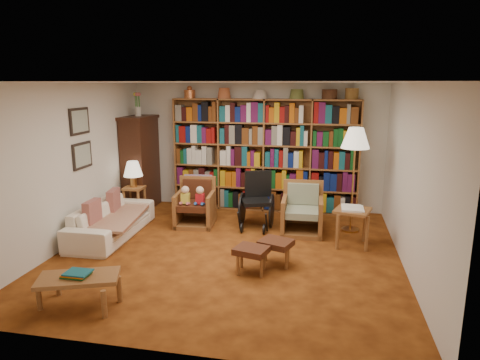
% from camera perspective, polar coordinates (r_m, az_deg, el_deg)
% --- Properties ---
extents(floor, '(5.00, 5.00, 0.00)m').
position_cam_1_polar(floor, '(6.52, -1.57, -9.63)').
color(floor, '#964D17').
rests_on(floor, ground).
extents(ceiling, '(5.00, 5.00, 0.00)m').
position_cam_1_polar(ceiling, '(6.03, -1.72, 12.90)').
color(ceiling, white).
rests_on(ceiling, wall_back).
extents(wall_back, '(5.00, 0.00, 5.00)m').
position_cam_1_polar(wall_back, '(8.58, 2.10, 4.47)').
color(wall_back, silver).
rests_on(wall_back, floor).
extents(wall_front, '(5.00, 0.00, 5.00)m').
position_cam_1_polar(wall_front, '(3.84, -10.04, -6.17)').
color(wall_front, silver).
rests_on(wall_front, floor).
extents(wall_left, '(0.00, 5.00, 5.00)m').
position_cam_1_polar(wall_left, '(7.14, -21.62, 1.89)').
color(wall_left, silver).
rests_on(wall_left, floor).
extents(wall_right, '(0.00, 5.00, 5.00)m').
position_cam_1_polar(wall_right, '(6.11, 21.85, 0.18)').
color(wall_right, silver).
rests_on(wall_right, floor).
extents(bookshelf, '(3.60, 0.30, 2.42)m').
position_cam_1_polar(bookshelf, '(8.39, 3.26, 3.73)').
color(bookshelf, olive).
rests_on(bookshelf, floor).
extents(curio_cabinet, '(0.50, 0.95, 2.40)m').
position_cam_1_polar(curio_cabinet, '(8.80, -13.12, 2.40)').
color(curio_cabinet, '#3D1F10').
rests_on(curio_cabinet, floor).
extents(framed_pictures, '(0.03, 0.52, 0.97)m').
position_cam_1_polar(framed_pictures, '(7.32, -20.45, 5.21)').
color(framed_pictures, black).
rests_on(framed_pictures, wall_left).
extents(sofa, '(1.94, 0.80, 0.56)m').
position_cam_1_polar(sofa, '(7.40, -16.74, -5.12)').
color(sofa, white).
rests_on(sofa, floor).
extents(sofa_throw, '(0.98, 1.56, 0.04)m').
position_cam_1_polar(sofa_throw, '(7.37, -16.41, -5.01)').
color(sofa_throw, beige).
rests_on(sofa_throw, sofa).
extents(cushion_left, '(0.19, 0.41, 0.40)m').
position_cam_1_polar(cushion_left, '(7.71, -16.47, -3.08)').
color(cushion_left, maroon).
rests_on(cushion_left, sofa).
extents(cushion_right, '(0.13, 0.39, 0.39)m').
position_cam_1_polar(cushion_right, '(7.13, -19.06, -4.55)').
color(cushion_right, maroon).
rests_on(cushion_right, sofa).
extents(side_table_lamp, '(0.38, 0.38, 0.58)m').
position_cam_1_polar(side_table_lamp, '(8.36, -13.90, -2.00)').
color(side_table_lamp, olive).
rests_on(side_table_lamp, floor).
extents(table_lamp, '(0.36, 0.36, 0.49)m').
position_cam_1_polar(table_lamp, '(8.25, -14.08, 1.35)').
color(table_lamp, '#B87F3B').
rests_on(table_lamp, side_table_lamp).
extents(armchair_leather, '(0.73, 0.77, 0.85)m').
position_cam_1_polar(armchair_leather, '(7.75, -5.84, -3.31)').
color(armchair_leather, olive).
rests_on(armchair_leather, floor).
extents(armchair_sage, '(0.70, 0.73, 0.85)m').
position_cam_1_polar(armchair_sage, '(7.38, 8.31, -4.38)').
color(armchair_sage, olive).
rests_on(armchair_sage, floor).
extents(wheelchair, '(0.61, 0.78, 0.98)m').
position_cam_1_polar(wheelchair, '(7.54, 2.24, -2.94)').
color(wheelchair, black).
rests_on(wheelchair, floor).
extents(floor_lamp, '(0.47, 0.47, 1.78)m').
position_cam_1_polar(floor_lamp, '(7.33, 15.13, 4.87)').
color(floor_lamp, '#B87F3B').
rests_on(floor_lamp, floor).
extents(side_table_papers, '(0.63, 0.63, 0.62)m').
position_cam_1_polar(side_table_papers, '(6.86, 14.74, -4.57)').
color(side_table_papers, olive).
rests_on(side_table_papers, floor).
extents(footstool_a, '(0.50, 0.45, 0.36)m').
position_cam_1_polar(footstool_a, '(5.77, 1.52, -9.59)').
color(footstool_a, '#542916').
rests_on(footstool_a, floor).
extents(footstool_b, '(0.52, 0.48, 0.36)m').
position_cam_1_polar(footstool_b, '(6.02, 4.82, -8.60)').
color(footstool_b, '#542916').
rests_on(footstool_b, floor).
extents(coffee_table, '(0.98, 0.72, 0.42)m').
position_cam_1_polar(coffee_table, '(5.28, -20.71, -12.38)').
color(coffee_table, olive).
rests_on(coffee_table, floor).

